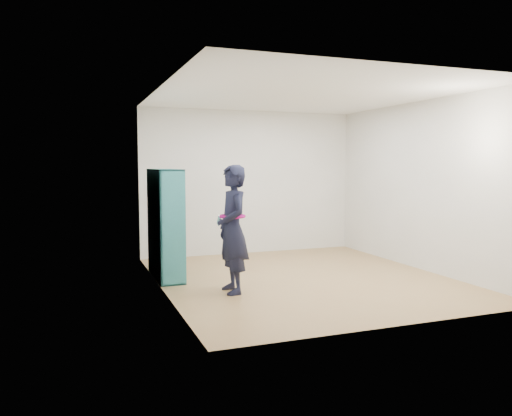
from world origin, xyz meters
name	(u,v)px	position (x,y,z in m)	size (l,w,h in m)	color
floor	(303,278)	(0.00, 0.00, 0.00)	(4.50, 4.50, 0.00)	#997345
ceiling	(304,94)	(0.00, 0.00, 2.60)	(4.50, 4.50, 0.00)	white
wall_left	(162,190)	(-2.00, 0.00, 1.30)	(0.02, 4.50, 2.60)	beige
wall_right	(420,186)	(2.00, 0.00, 1.30)	(0.02, 4.50, 2.60)	beige
wall_back	(250,182)	(0.00, 2.25, 1.30)	(4.00, 0.02, 2.60)	beige
wall_front	(403,198)	(0.00, -2.25, 1.30)	(4.00, 0.02, 2.60)	beige
bookshelf	(163,225)	(-1.85, 0.78, 0.76)	(0.34, 1.17, 1.56)	teal
person	(232,229)	(-1.18, -0.39, 0.81)	(0.40, 0.60, 1.62)	black
smartphone	(219,221)	(-1.34, -0.30, 0.92)	(0.02, 0.11, 0.14)	silver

